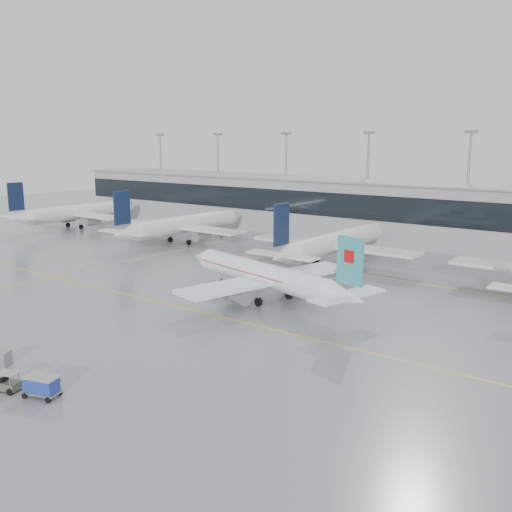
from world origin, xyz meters
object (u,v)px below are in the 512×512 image
Objects in this scene: baggage_cart at (42,385)px; air_canada_jet at (268,277)px; baggage_tug at (7,384)px; gse_unit at (1,359)px.

air_canada_jet is at bearing 76.00° from baggage_cart.
baggage_cart reaches higher than baggage_tug.
air_canada_jet is 9.73× the size of baggage_tug.
baggage_tug is at bearing -53.20° from gse_unit.
air_canada_jet reaches higher than gse_unit.
air_canada_jet is at bearing 50.73° from gse_unit.
air_canada_jet reaches higher than baggage_tug.
baggage_cart is 2.24× the size of gse_unit.
air_canada_jet is 10.44× the size of baggage_cart.
baggage_tug is 2.40× the size of gse_unit.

